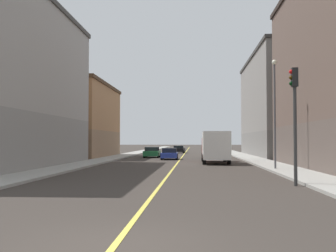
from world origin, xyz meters
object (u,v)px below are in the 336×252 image
object	(u,v)px
car_blue	(169,154)
car_black	(179,149)
traffic_light_left_near	(295,109)
street_lamp_left_near	(275,103)
car_teal	(210,153)
car_green	(152,152)
building_left_mid	(290,106)
building_right_midblock	(68,121)
box_truck	(215,146)

from	to	relation	value
car_blue	car_black	distance (m)	23.66
car_black	traffic_light_left_near	bearing A→B (deg)	-81.59
street_lamp_left_near	car_teal	size ratio (longest dim) A/B	1.73
car_blue	car_green	xyz separation A→B (m)	(-2.51, 4.77, 0.04)
building_left_mid	car_blue	world-z (taller)	building_left_mid
building_left_mid	car_blue	size ratio (longest dim) A/B	5.56
car_green	building_left_mid	bearing A→B (deg)	17.12
traffic_light_left_near	car_green	distance (m)	32.83
traffic_light_left_near	car_green	bearing A→B (deg)	107.93
car_blue	car_teal	distance (m)	5.84
building_right_midblock	car_blue	distance (m)	15.13
building_right_midblock	building_left_mid	bearing A→B (deg)	9.76
car_black	car_blue	bearing A→B (deg)	-90.39
traffic_light_left_near	car_blue	size ratio (longest dim) A/B	1.28
building_left_mid	building_right_midblock	size ratio (longest dim) A/B	1.44
street_lamp_left_near	car_blue	world-z (taller)	street_lamp_left_near
building_right_midblock	car_teal	bearing A→B (deg)	-6.13
building_left_mid	car_black	distance (m)	21.52
building_right_midblock	traffic_light_left_near	size ratio (longest dim) A/B	3.00
car_black	box_truck	bearing A→B (deg)	-81.52
car_black	building_left_mid	bearing A→B (deg)	-39.88
street_lamp_left_near	car_green	size ratio (longest dim) A/B	1.96
street_lamp_left_near	car_green	world-z (taller)	street_lamp_left_near
car_black	car_green	distance (m)	19.08
car_blue	box_truck	xyz separation A→B (m)	(4.79, -7.38, 0.97)
traffic_light_left_near	street_lamp_left_near	distance (m)	9.92
car_blue	building_right_midblock	bearing A→B (deg)	158.26
traffic_light_left_near	car_teal	xyz separation A→B (m)	(-2.83, 29.77, -3.02)
box_truck	car_green	bearing A→B (deg)	120.99
car_blue	box_truck	bearing A→B (deg)	-57.01
car_blue	car_black	size ratio (longest dim) A/B	0.99
traffic_light_left_near	car_teal	size ratio (longest dim) A/B	1.24
building_right_midblock	car_blue	size ratio (longest dim) A/B	3.86
car_black	car_green	size ratio (longest dim) A/B	1.10
traffic_light_left_near	street_lamp_left_near	bearing A→B (deg)	84.07
car_teal	car_blue	bearing A→B (deg)	-144.05
building_right_midblock	street_lamp_left_near	distance (m)	31.13
traffic_light_left_near	car_blue	xyz separation A→B (m)	(-7.56, 26.34, -3.02)
car_blue	traffic_light_left_near	bearing A→B (deg)	-73.99
car_teal	building_left_mid	bearing A→B (deg)	32.06
car_teal	car_green	size ratio (longest dim) A/B	1.13
traffic_light_left_near	car_teal	bearing A→B (deg)	95.42
building_left_mid	traffic_light_left_near	distance (m)	37.89
car_blue	box_truck	size ratio (longest dim) A/B	0.55
traffic_light_left_near	box_truck	world-z (taller)	traffic_light_left_near
street_lamp_left_near	car_black	bearing A→B (deg)	101.82
building_left_mid	car_blue	distance (m)	20.09
building_right_midblock	box_truck	bearing A→B (deg)	-34.90
traffic_light_left_near	car_blue	bearing A→B (deg)	106.01
street_lamp_left_near	car_black	size ratio (longest dim) A/B	1.78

